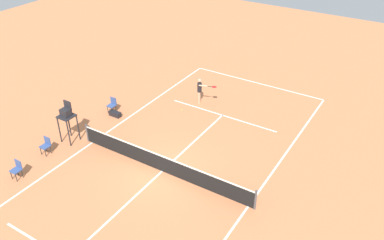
# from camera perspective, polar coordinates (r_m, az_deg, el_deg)

# --- Properties ---
(ground_plane) EXTENTS (60.00, 60.00, 0.00)m
(ground_plane) POSITION_cam_1_polar(r_m,az_deg,el_deg) (20.26, -4.22, -7.20)
(ground_plane) COLOR #D37A4C
(court_lines) EXTENTS (9.48, 23.08, 0.01)m
(court_lines) POSITION_cam_1_polar(r_m,az_deg,el_deg) (20.26, -4.22, -7.19)
(court_lines) COLOR white
(court_lines) RESTS_ON ground
(tennis_net) EXTENTS (10.08, 0.10, 1.07)m
(tennis_net) POSITION_cam_1_polar(r_m,az_deg,el_deg) (19.95, -4.28, -6.09)
(tennis_net) COLOR #4C4C51
(tennis_net) RESTS_ON ground
(player_serving) EXTENTS (1.31, 0.54, 1.68)m
(player_serving) POSITION_cam_1_polar(r_m,az_deg,el_deg) (25.49, 1.18, 4.43)
(player_serving) COLOR #D8A884
(player_serving) RESTS_ON ground
(tennis_ball) EXTENTS (0.07, 0.07, 0.07)m
(tennis_ball) POSITION_cam_1_polar(r_m,az_deg,el_deg) (25.13, -1.46, 1.48)
(tennis_ball) COLOR #CCE033
(tennis_ball) RESTS_ON ground
(umpire_chair) EXTENTS (0.80, 0.80, 2.41)m
(umpire_chair) POSITION_cam_1_polar(r_m,az_deg,el_deg) (22.49, -17.28, 0.60)
(umpire_chair) COLOR #232328
(umpire_chair) RESTS_ON ground
(courtside_chair_near) EXTENTS (0.44, 0.46, 0.95)m
(courtside_chair_near) POSITION_cam_1_polar(r_m,az_deg,el_deg) (21.24, -23.50, -6.32)
(courtside_chair_near) COLOR #262626
(courtside_chair_near) RESTS_ON ground
(courtside_chair_mid) EXTENTS (0.44, 0.46, 0.95)m
(courtside_chair_mid) POSITION_cam_1_polar(r_m,az_deg,el_deg) (25.16, -11.20, 2.18)
(courtside_chair_mid) COLOR #262626
(courtside_chair_mid) RESTS_ON ground
(courtside_chair_far) EXTENTS (0.44, 0.46, 0.95)m
(courtside_chair_far) POSITION_cam_1_polar(r_m,az_deg,el_deg) (22.41, -19.93, -3.32)
(courtside_chair_far) COLOR #262626
(courtside_chair_far) RESTS_ON ground
(equipment_bag) EXTENTS (0.76, 0.32, 0.30)m
(equipment_bag) POSITION_cam_1_polar(r_m,az_deg,el_deg) (24.89, -10.80, 0.86)
(equipment_bag) COLOR black
(equipment_bag) RESTS_ON ground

